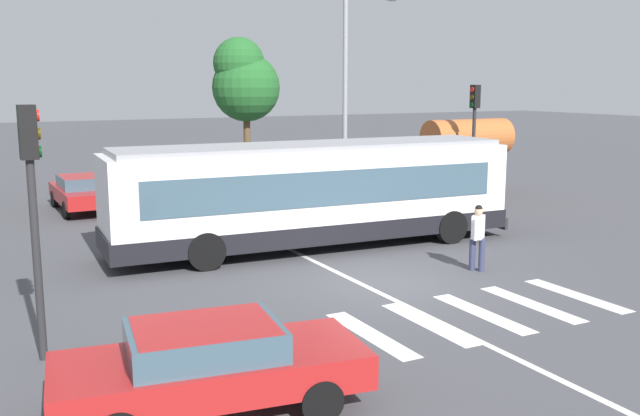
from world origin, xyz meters
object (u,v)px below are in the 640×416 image
(city_transit_bus, at_px, (314,194))
(parked_car_red, at_px, (83,191))
(foreground_sedan, at_px, (210,363))
(traffic_light_near_corner, at_px, (32,191))
(traffic_light_far_corner, at_px, (474,124))
(parked_car_white, at_px, (151,186))
(parked_car_black, at_px, (270,176))
(pedestrian_crossing_street, at_px, (478,234))
(twin_arm_street_lamp, at_px, (345,69))
(background_tree_right, at_px, (244,81))
(parked_car_charcoal, at_px, (217,182))
(bus_stop_shelter, at_px, (467,139))

(city_transit_bus, relative_size, parked_car_red, 2.69)
(foreground_sedan, xyz_separation_m, traffic_light_near_corner, (-1.92, 3.29, 2.21))
(traffic_light_far_corner, bearing_deg, traffic_light_near_corner, -151.42)
(parked_car_white, distance_m, traffic_light_near_corner, 16.18)
(city_transit_bus, height_order, parked_car_black, city_transit_bus)
(city_transit_bus, xyz_separation_m, traffic_light_near_corner, (-8.07, -5.40, 1.39))
(pedestrian_crossing_street, distance_m, traffic_light_far_corner, 10.77)
(foreground_sedan, bearing_deg, pedestrian_crossing_street, 27.09)
(pedestrian_crossing_street, xyz_separation_m, foreground_sedan, (-8.68, -4.44, -0.20))
(parked_car_black, relative_size, twin_arm_street_lamp, 0.53)
(parked_car_white, bearing_deg, city_transit_bus, -76.26)
(parked_car_white, height_order, parked_car_black, same)
(traffic_light_far_corner, xyz_separation_m, background_tree_right, (-4.60, 12.77, 1.72))
(parked_car_red, xyz_separation_m, parked_car_black, (7.93, 0.59, 0.00))
(parked_car_charcoal, relative_size, twin_arm_street_lamp, 0.53)
(twin_arm_street_lamp, relative_size, background_tree_right, 1.21)
(city_transit_bus, bearing_deg, parked_car_charcoal, 87.63)
(bus_stop_shelter, relative_size, twin_arm_street_lamp, 0.46)
(city_transit_bus, xyz_separation_m, parked_car_white, (-2.34, 9.56, -0.82))
(pedestrian_crossing_street, xyz_separation_m, bus_stop_shelter, (7.79, 10.05, 1.45))
(parked_car_red, bearing_deg, background_tree_right, 37.92)
(city_transit_bus, distance_m, background_tree_right, 17.65)
(foreground_sedan, height_order, bus_stop_shelter, bus_stop_shelter)
(parked_car_white, bearing_deg, foreground_sedan, -101.80)
(parked_car_red, distance_m, parked_car_white, 2.61)
(traffic_light_near_corner, bearing_deg, parked_car_white, 69.03)
(parked_car_black, bearing_deg, parked_car_red, -175.73)
(parked_car_white, height_order, twin_arm_street_lamp, twin_arm_street_lamp)
(parked_car_red, relative_size, twin_arm_street_lamp, 0.53)
(parked_car_charcoal, distance_m, background_tree_right, 9.31)
(parked_car_white, xyz_separation_m, traffic_light_near_corner, (-5.73, -14.96, 2.21))
(parked_car_red, bearing_deg, traffic_light_near_corner, -101.98)
(background_tree_right, bearing_deg, traffic_light_far_corner, -70.17)
(background_tree_right, bearing_deg, city_transit_bus, -105.14)
(parked_car_charcoal, height_order, parked_car_black, same)
(bus_stop_shelter, xyz_separation_m, twin_arm_street_lamp, (-4.72, 2.25, 2.91))
(parked_car_black, bearing_deg, background_tree_right, 77.21)
(city_transit_bus, relative_size, foreground_sedan, 2.59)
(parked_car_white, height_order, traffic_light_near_corner, traffic_light_near_corner)
(foreground_sedan, bearing_deg, background_tree_right, 67.22)
(city_transit_bus, bearing_deg, background_tree_right, 74.86)
(parked_car_black, bearing_deg, foreground_sedan, -116.11)
(traffic_light_near_corner, distance_m, traffic_light_far_corner, 19.59)
(pedestrian_crossing_street, bearing_deg, city_transit_bus, 120.70)
(bus_stop_shelter, bearing_deg, pedestrian_crossing_street, -127.77)
(city_transit_bus, distance_m, pedestrian_crossing_street, 4.99)
(city_transit_bus, bearing_deg, parked_car_red, 117.83)
(traffic_light_near_corner, height_order, twin_arm_street_lamp, twin_arm_street_lamp)
(pedestrian_crossing_street, bearing_deg, parked_car_white, 109.40)
(city_transit_bus, relative_size, parked_car_charcoal, 2.68)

